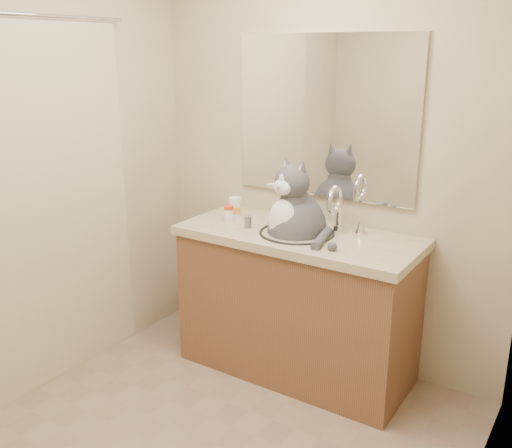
% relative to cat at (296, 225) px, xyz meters
% --- Properties ---
extents(room, '(2.22, 2.52, 2.42)m').
position_rel_cat_xyz_m(room, '(0.01, -0.95, 0.31)').
color(room, gray).
rests_on(room, ground).
extents(vanity, '(1.34, 0.59, 1.12)m').
position_rel_cat_xyz_m(vanity, '(0.01, 0.01, -0.45)').
color(vanity, brown).
rests_on(vanity, ground).
extents(mirror, '(1.10, 0.02, 0.90)m').
position_rel_cat_xyz_m(mirror, '(0.01, 0.28, 0.56)').
color(mirror, white).
rests_on(mirror, room).
extents(shower_curtain, '(0.02, 1.30, 1.93)m').
position_rel_cat_xyz_m(shower_curtain, '(-1.04, -0.85, 0.14)').
color(shower_curtain, beige).
rests_on(shower_curtain, ground).
extents(cat, '(0.44, 0.44, 0.63)m').
position_rel_cat_xyz_m(cat, '(0.00, 0.00, 0.00)').
color(cat, '#4B4A50').
rests_on(cat, vanity).
extents(pill_bottle_redcap, '(0.07, 0.07, 0.09)m').
position_rel_cat_xyz_m(pill_bottle_redcap, '(-0.43, -0.03, 0.00)').
color(pill_bottle_redcap, white).
rests_on(pill_bottle_redcap, vanity).
extents(pill_bottle_orange, '(0.08, 0.08, 0.12)m').
position_rel_cat_xyz_m(pill_bottle_orange, '(-0.45, 0.06, 0.01)').
color(pill_bottle_orange, white).
rests_on(pill_bottle_orange, vanity).
extents(grey_canister, '(0.05, 0.05, 0.07)m').
position_rel_cat_xyz_m(grey_canister, '(-0.27, -0.07, -0.01)').
color(grey_canister, slate).
rests_on(grey_canister, vanity).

